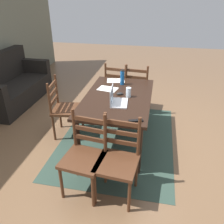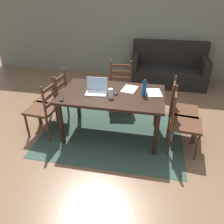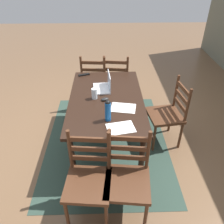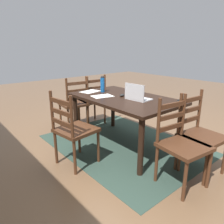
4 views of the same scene
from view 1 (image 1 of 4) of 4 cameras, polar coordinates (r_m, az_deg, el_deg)
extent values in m
plane|color=brown|center=(3.74, 1.34, -6.60)|extent=(14.00, 14.00, 0.00)
cube|color=#2D4238|center=(3.74, 1.34, -6.57)|extent=(2.31, 1.73, 0.01)
cube|color=black|center=(3.39, 1.48, 3.58)|extent=(1.58, 0.95, 0.04)
cylinder|color=black|center=(2.93, 6.64, -9.43)|extent=(0.07, 0.07, 0.71)
cylinder|color=black|center=(4.15, 8.55, 2.34)|extent=(0.07, 0.07, 0.71)
cylinder|color=black|center=(3.07, -8.35, -7.60)|extent=(0.07, 0.07, 0.71)
cylinder|color=black|center=(4.25, -2.16, 3.28)|extent=(0.07, 0.07, 0.71)
cube|color=#4C2B19|center=(3.72, -10.90, 0.65)|extent=(0.50, 0.50, 0.04)
cylinder|color=#4C2B19|center=(3.95, -7.29, -1.20)|extent=(0.04, 0.04, 0.43)
cylinder|color=#4C2B19|center=(3.63, -8.34, -4.11)|extent=(0.04, 0.04, 0.43)
cylinder|color=#4C2B19|center=(4.04, -12.59, -1.01)|extent=(0.04, 0.04, 0.43)
cylinder|color=#4C2B19|center=(3.72, -14.09, -3.83)|extent=(0.04, 0.04, 0.43)
cylinder|color=#4C2B19|center=(3.83, -13.48, 5.36)|extent=(0.04, 0.04, 0.50)
cylinder|color=#4C2B19|center=(3.50, -15.15, 2.95)|extent=(0.04, 0.04, 0.50)
cube|color=#4C2B19|center=(3.71, -14.10, 2.79)|extent=(0.36, 0.07, 0.05)
cube|color=#4C2B19|center=(3.66, -14.33, 4.57)|extent=(0.36, 0.07, 0.05)
cube|color=#4C2B19|center=(3.61, -14.56, 6.38)|extent=(0.36, 0.07, 0.05)
cube|color=#4C2B19|center=(4.49, 6.37, 5.90)|extent=(0.48, 0.48, 0.04)
cylinder|color=#4C2B19|center=(4.79, 4.43, 4.37)|extent=(0.04, 0.04, 0.43)
cylinder|color=#4C2B19|center=(4.73, 8.93, 3.80)|extent=(0.04, 0.04, 0.43)
cylinder|color=#4C2B19|center=(4.45, 3.34, 2.51)|extent=(0.04, 0.04, 0.43)
cylinder|color=#4C2B19|center=(4.39, 8.16, 1.87)|extent=(0.04, 0.04, 0.43)
cylinder|color=#4C2B19|center=(4.26, 3.49, 8.36)|extent=(0.04, 0.04, 0.50)
cylinder|color=#4C2B19|center=(4.19, 8.59, 7.78)|extent=(0.04, 0.04, 0.50)
cube|color=#4C2B19|center=(4.26, 5.95, 6.81)|extent=(0.06, 0.36, 0.05)
cube|color=#4C2B19|center=(4.21, 6.04, 8.40)|extent=(0.06, 0.36, 0.05)
cube|color=#4C2B19|center=(4.17, 6.12, 10.02)|extent=(0.06, 0.36, 0.05)
cube|color=#4C2B19|center=(4.54, 1.56, 6.29)|extent=(0.49, 0.49, 0.04)
cylinder|color=#4C2B19|center=(4.85, 0.00, 4.75)|extent=(0.04, 0.04, 0.43)
cylinder|color=#4C2B19|center=(4.75, 4.38, 4.19)|extent=(0.04, 0.04, 0.43)
cylinder|color=#4C2B19|center=(4.52, -1.47, 2.95)|extent=(0.04, 0.04, 0.43)
cylinder|color=#4C2B19|center=(4.42, 3.19, 2.31)|extent=(0.04, 0.04, 0.43)
cylinder|color=#4C2B19|center=(4.33, -1.59, 8.72)|extent=(0.04, 0.04, 0.50)
cylinder|color=#4C2B19|center=(4.22, 3.33, 8.20)|extent=(0.04, 0.04, 0.50)
cube|color=#4C2B19|center=(4.31, 0.83, 7.22)|extent=(0.06, 0.36, 0.05)
cube|color=#4C2B19|center=(4.26, 0.84, 8.79)|extent=(0.06, 0.36, 0.05)
cube|color=#4C2B19|center=(4.22, 0.85, 10.39)|extent=(0.06, 0.36, 0.05)
cube|color=#4C2B19|center=(2.57, 1.17, -12.66)|extent=(0.48, 0.48, 0.04)
cylinder|color=#4C2B19|center=(2.57, 4.24, -20.06)|extent=(0.04, 0.04, 0.43)
cylinder|color=#4C2B19|center=(2.65, -4.23, -18.31)|extent=(0.04, 0.04, 0.43)
cylinder|color=#4C2B19|center=(2.84, 6.01, -14.53)|extent=(0.04, 0.04, 0.43)
cylinder|color=#4C2B19|center=(2.90, -1.55, -13.15)|extent=(0.04, 0.04, 0.43)
cylinder|color=#4C2B19|center=(2.54, 6.60, -6.28)|extent=(0.04, 0.04, 0.50)
cylinder|color=#4C2B19|center=(2.62, -1.62, -4.98)|extent=(0.04, 0.04, 0.50)
cube|color=#4C2B19|center=(2.63, 2.38, -7.45)|extent=(0.06, 0.36, 0.05)
cube|color=#4C2B19|center=(2.56, 2.44, -5.17)|extent=(0.06, 0.36, 0.05)
cube|color=#4C2B19|center=(2.49, 2.49, -2.76)|extent=(0.06, 0.36, 0.05)
cube|color=#4C2B19|center=(2.65, -7.13, -11.50)|extent=(0.49, 0.49, 0.04)
cylinder|color=#4C2B19|center=(2.62, -4.71, -18.89)|extent=(0.04, 0.04, 0.43)
cylinder|color=#4C2B19|center=(2.76, -12.32, -16.68)|extent=(0.04, 0.04, 0.43)
cylinder|color=#4C2B19|center=(2.87, -1.66, -13.70)|extent=(0.04, 0.04, 0.43)
cylinder|color=#4C2B19|center=(3.00, -8.64, -12.00)|extent=(0.04, 0.04, 0.43)
cylinder|color=#4C2B19|center=(2.58, -1.73, -5.49)|extent=(0.04, 0.04, 0.50)
cylinder|color=#4C2B19|center=(2.72, -9.27, -4.00)|extent=(0.04, 0.04, 0.50)
cube|color=#4C2B19|center=(2.70, -5.50, -6.52)|extent=(0.07, 0.36, 0.05)
cube|color=#4C2B19|center=(2.63, -5.62, -4.28)|extent=(0.07, 0.36, 0.05)
cube|color=#4C2B19|center=(2.57, -5.75, -1.92)|extent=(0.07, 0.36, 0.05)
cube|color=black|center=(5.26, -22.58, 4.27)|extent=(1.80, 0.80, 0.40)
cube|color=black|center=(5.80, -18.96, 10.70)|extent=(0.16, 0.80, 0.30)
cube|color=silver|center=(3.16, 1.80, 2.25)|extent=(0.34, 0.25, 0.02)
cube|color=silver|center=(3.12, -0.11, 4.22)|extent=(0.32, 0.04, 0.21)
cube|color=#A5CCEA|center=(3.12, 0.00, 4.21)|extent=(0.30, 0.03, 0.19)
cylinder|color=#145199|center=(3.78, 2.54, 8.38)|extent=(0.07, 0.07, 0.23)
sphere|color=black|center=(3.74, 2.58, 10.01)|extent=(0.06, 0.06, 0.06)
cylinder|color=silver|center=(3.34, 4.06, 4.84)|extent=(0.07, 0.07, 0.14)
ellipsoid|color=black|center=(3.42, 1.93, 4.53)|extent=(0.09, 0.11, 0.03)
cube|color=black|center=(2.74, 5.86, -2.16)|extent=(0.10, 0.17, 0.02)
cube|color=white|center=(3.98, 0.94, 7.71)|extent=(0.26, 0.33, 0.00)
cube|color=white|center=(3.63, -1.06, 5.71)|extent=(0.26, 0.33, 0.00)
camera|label=2|loc=(4.39, 49.69, 20.08)|focal=35.51mm
camera|label=3|loc=(5.60, 6.91, 29.42)|focal=36.55mm
camera|label=4|loc=(2.81, -56.82, 0.96)|focal=34.10mm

